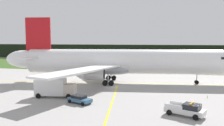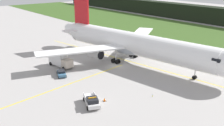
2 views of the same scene
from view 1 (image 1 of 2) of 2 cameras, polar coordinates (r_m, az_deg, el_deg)
ground at (r=52.78m, az=0.46°, el=-5.74°), size 320.00×320.00×0.00m
grass_verge at (r=98.02m, az=6.53°, el=-0.53°), size 320.00×44.55×0.04m
distant_tree_line at (r=127.16m, az=8.15°, el=2.60°), size 288.00×7.62×7.82m
taxiway_centerline_main at (r=57.52m, az=2.71°, el=-4.80°), size 71.99×10.91×0.01m
taxiway_centerline_spur at (r=35.51m, az=-0.65°, el=-11.35°), size 5.86×37.76×0.01m
airliner at (r=56.85m, az=2.28°, el=0.27°), size 56.31×45.76×15.79m
ops_pickup_truck at (r=34.39m, az=17.42°, el=-10.61°), size 5.64×3.91×1.94m
catering_truck at (r=44.37m, az=-13.68°, el=-5.71°), size 7.51×3.61×3.51m
staff_car at (r=39.63m, az=-7.81°, el=-8.56°), size 4.44×3.15×1.30m
apron_cone at (r=37.26m, az=17.22°, el=-10.27°), size 0.54×0.54×0.68m
taxiway_edge_light_east at (r=45.84m, az=21.95°, el=-7.56°), size 0.12×0.12×0.46m
taxiway_edge_light_west at (r=55.71m, az=-22.56°, el=-5.35°), size 0.12×0.12×0.37m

